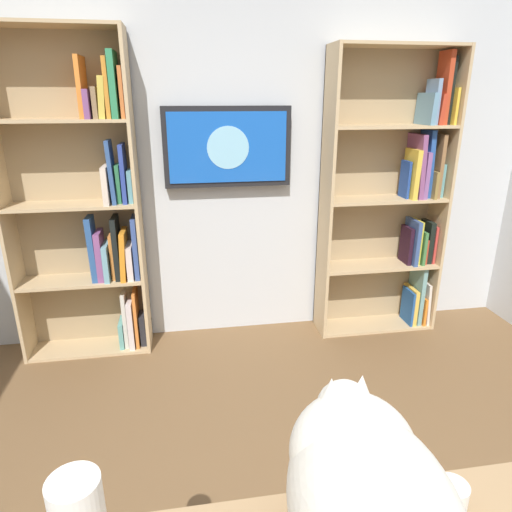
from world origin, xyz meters
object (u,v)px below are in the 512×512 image
object	(u,v)px
bookshelf_right	(91,209)
wall_mounted_tv	(227,147)
bookshelf_left	(397,200)
cat	(366,494)
coffee_mug	(450,500)

from	to	relation	value
bookshelf_right	wall_mounted_tv	distance (m)	1.00
bookshelf_left	bookshelf_right	world-z (taller)	bookshelf_right
wall_mounted_tv	bookshelf_left	bearing A→B (deg)	176.33
cat	coffee_mug	bearing A→B (deg)	-164.39
cat	coffee_mug	distance (m)	0.31
bookshelf_left	wall_mounted_tv	distance (m)	1.31
bookshelf_left	cat	world-z (taller)	bookshelf_left
bookshelf_right	wall_mounted_tv	size ratio (longest dim) A/B	2.45
wall_mounted_tv	bookshelf_right	bearing A→B (deg)	5.11
bookshelf_left	coffee_mug	distance (m)	2.51
bookshelf_right	coffee_mug	size ratio (longest dim) A/B	22.32
bookshelf_left	wall_mounted_tv	xyz separation A→B (m)	(1.25, -0.08, 0.39)
bookshelf_left	wall_mounted_tv	bearing A→B (deg)	-3.67
bookshelf_right	bookshelf_left	bearing A→B (deg)	-179.92
bookshelf_right	cat	world-z (taller)	bookshelf_right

